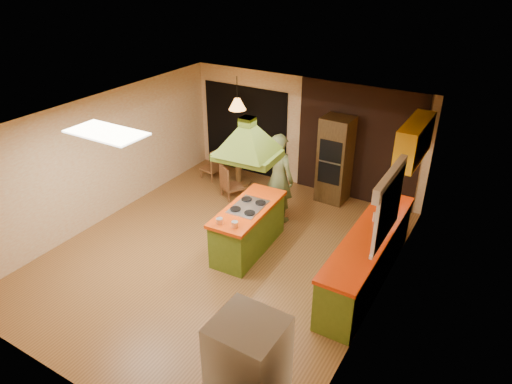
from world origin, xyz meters
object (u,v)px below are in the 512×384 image
Objects in this scene: kitchen_island at (248,228)px; dining_table at (238,162)px; refrigerator at (248,384)px; wall_oven at (335,160)px; canister_large at (382,207)px; man at (279,178)px.

kitchen_island is 2.69m from dining_table.
refrigerator is 0.89× the size of wall_oven.
kitchen_island is at bearing -53.56° from dining_table.
kitchen_island reaches higher than dining_table.
refrigerator reaches higher than canister_large.
wall_oven is at bearing 132.24° from canister_large.
kitchen_island is at bearing -100.76° from wall_oven.
refrigerator reaches higher than dining_table.
kitchen_island is 1.06× the size of refrigerator.
man is 1.47m from wall_oven.
refrigerator is at bearing 123.92° from man.
wall_oven is at bearing 104.25° from refrigerator.
man reaches higher than refrigerator.
refrigerator is (1.96, -4.32, -0.08)m from man.
wall_oven reaches higher than canister_large.
wall_oven is 8.23× the size of canister_large.
man is at bearing -31.46° from dining_table.
kitchen_island is at bearing 101.81° from man.
man is 2.15m from canister_large.
man reaches higher than dining_table.
kitchen_island is 2.34m from canister_large.
wall_oven is (0.58, 2.55, 0.49)m from kitchen_island.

